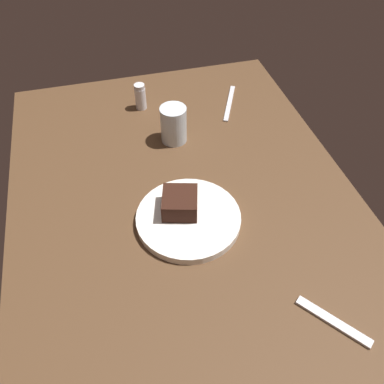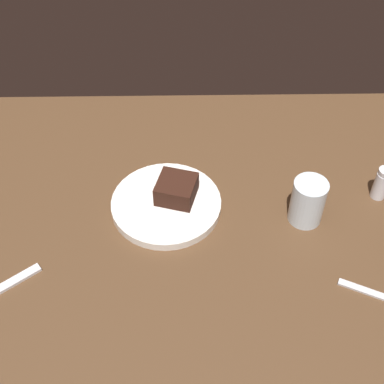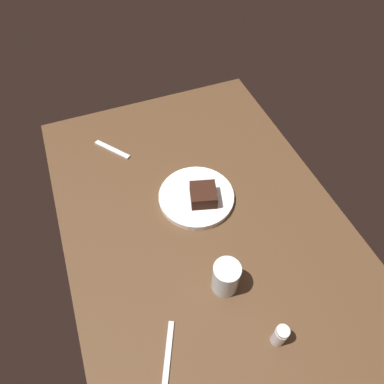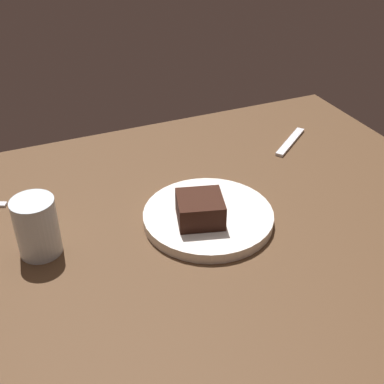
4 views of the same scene
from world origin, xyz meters
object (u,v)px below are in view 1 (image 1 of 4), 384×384
Objects in this scene: water_glass at (174,124)px; dessert_spoon at (333,321)px; dessert_plate at (188,218)px; chocolate_cake_slice at (180,203)px; butter_knife at (229,103)px; salt_shaker at (140,97)px.

dessert_spoon is (60.90, 16.83, -4.88)cm from water_glass.
dessert_plate is 4.27cm from chocolate_cake_slice.
chocolate_cake_slice is at bearing -148.94° from dessert_plate.
butter_knife is (-40.26, 25.58, -4.04)cm from chocolate_cake_slice.
dessert_spoon is (78.48, 23.13, -3.63)cm from salt_shaker.
water_glass is (-27.61, 4.93, 0.94)cm from chocolate_cake_slice.
dessert_plate is 2.99× the size of salt_shaker.
butter_knife is at bearing 147.57° from chocolate_cake_slice.
salt_shaker is at bearing -176.68° from dessert_plate.
chocolate_cake_slice is 0.78× the size of water_glass.
dessert_plate is at bearing 175.76° from dessert_spoon.
chocolate_cake_slice is 0.54× the size of dessert_spoon.
salt_shaker is 27.65cm from butter_knife.
dessert_plate is at bearing 31.06° from chocolate_cake_slice.
butter_knife is (-42.57, 24.19, -0.73)cm from dessert_plate.
chocolate_cake_slice is 47.87cm from butter_knife.
dessert_spoon is 0.79× the size of butter_knife.
dessert_plate is 1.27× the size of butter_knife.
water_glass reaches higher than dessert_plate.
chocolate_cake_slice is at bearing -7.24° from butter_knife.
butter_knife is (4.93, 26.95, -3.73)cm from salt_shaker.
water_glass is at bearing 19.70° from salt_shaker.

